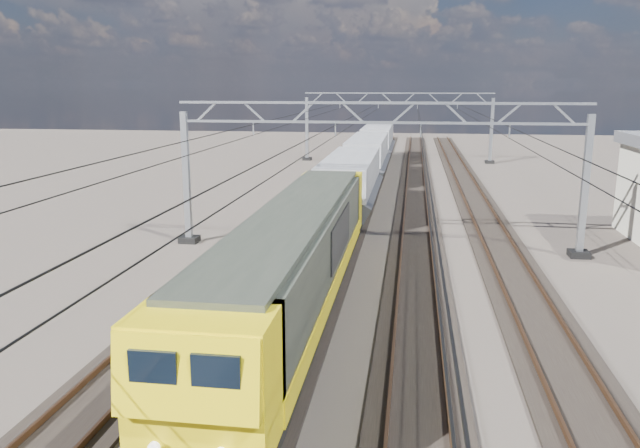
# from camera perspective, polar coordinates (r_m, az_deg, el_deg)

# --- Properties ---
(ground) EXTENTS (160.00, 160.00, 0.00)m
(ground) POSITION_cam_1_polar(r_m,az_deg,el_deg) (26.83, 4.55, -4.49)
(ground) COLOR #2C2621
(ground) RESTS_ON ground
(track_outer_west) EXTENTS (2.60, 140.00, 0.30)m
(track_outer_west) POSITION_cam_1_polar(r_m,az_deg,el_deg) (27.83, -7.89, -3.79)
(track_outer_west) COLOR black
(track_outer_west) RESTS_ON ground
(track_loco) EXTENTS (2.60, 140.00, 0.30)m
(track_loco) POSITION_cam_1_polar(r_m,az_deg,el_deg) (27.00, 0.31, -4.18)
(track_loco) COLOR black
(track_loco) RESTS_ON ground
(track_inner_east) EXTENTS (2.60, 140.00, 0.30)m
(track_inner_east) POSITION_cam_1_polar(r_m,az_deg,el_deg) (26.76, 8.85, -4.49)
(track_inner_east) COLOR black
(track_inner_east) RESTS_ON ground
(track_outer_east) EXTENTS (2.60, 140.00, 0.30)m
(track_outer_east) POSITION_cam_1_polar(r_m,az_deg,el_deg) (27.11, 17.36, -4.71)
(track_outer_east) COLOR black
(track_outer_east) RESTS_ON ground
(catenary_gantry_mid) EXTENTS (19.90, 0.90, 7.11)m
(catenary_gantry_mid) POSITION_cam_1_polar(r_m,az_deg,el_deg) (29.90, 5.22, 4.93)
(catenary_gantry_mid) COLOR #999FA7
(catenary_gantry_mid) RESTS_ON ground
(catenary_gantry_far) EXTENTS (19.90, 0.90, 7.11)m
(catenary_gantry_far) POSITION_cam_1_polar(r_m,az_deg,el_deg) (65.74, 7.09, 9.05)
(catenary_gantry_far) COLOR #999FA7
(catenary_gantry_far) RESTS_ON ground
(overhead_wires) EXTENTS (12.03, 140.00, 0.53)m
(overhead_wires) POSITION_cam_1_polar(r_m,az_deg,el_deg) (33.70, 5.69, 8.94)
(overhead_wires) COLOR black
(overhead_wires) RESTS_ON ground
(locomotive) EXTENTS (2.76, 21.10, 3.62)m
(locomotive) POSITION_cam_1_polar(r_m,az_deg,el_deg) (20.44, -2.18, -3.14)
(locomotive) COLOR black
(locomotive) RESTS_ON ground
(hopper_wagon_lead) EXTENTS (3.38, 13.00, 3.25)m
(hopper_wagon_lead) POSITION_cam_1_polar(r_m,az_deg,el_deg) (37.63, 2.79, 3.97)
(hopper_wagon_lead) COLOR black
(hopper_wagon_lead) RESTS_ON ground
(hopper_wagon_mid) EXTENTS (3.38, 13.00, 3.25)m
(hopper_wagon_mid) POSITION_cam_1_polar(r_m,az_deg,el_deg) (51.66, 4.37, 6.30)
(hopper_wagon_mid) COLOR black
(hopper_wagon_mid) RESTS_ON ground
(hopper_wagon_third) EXTENTS (3.38, 13.00, 3.25)m
(hopper_wagon_third) POSITION_cam_1_polar(r_m,az_deg,el_deg) (65.77, 5.29, 7.63)
(hopper_wagon_third) COLOR black
(hopper_wagon_third) RESTS_ON ground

